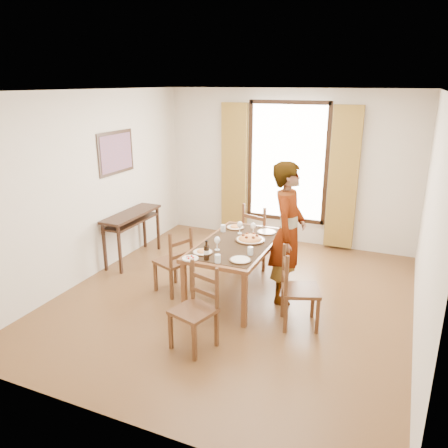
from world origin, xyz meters
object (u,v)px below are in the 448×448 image
at_px(console_table, 132,220).
at_px(pasta_platter, 250,237).
at_px(man, 288,233).
at_px(dining_table, 237,247).

bearing_deg(console_table, pasta_platter, -9.27).
relative_size(man, pasta_platter, 4.67).
height_order(dining_table, man, man).
xyz_separation_m(man, pasta_platter, (-0.51, -0.01, -0.13)).
bearing_deg(console_table, man, -7.30).
height_order(dining_table, pasta_platter, pasta_platter).
relative_size(dining_table, pasta_platter, 4.16).
bearing_deg(man, dining_table, 99.25).
relative_size(console_table, man, 0.64).
xyz_separation_m(console_table, pasta_platter, (2.15, -0.35, 0.12)).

